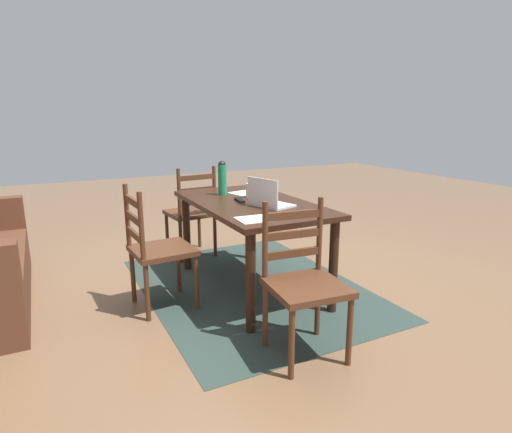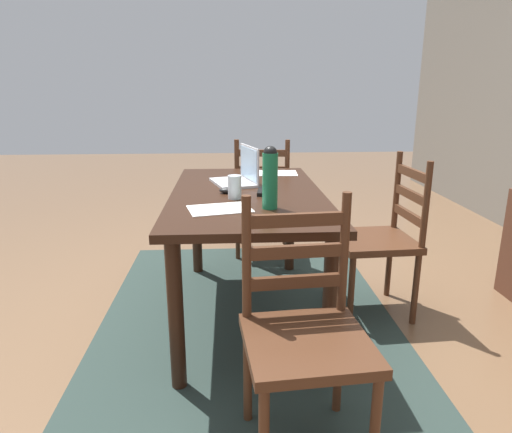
{
  "view_description": "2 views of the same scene",
  "coord_description": "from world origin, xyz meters",
  "views": [
    {
      "loc": [
        -3.07,
        1.52,
        1.46
      ],
      "look_at": [
        0.12,
        -0.11,
        0.59
      ],
      "focal_mm": 29.87,
      "sensor_mm": 36.0,
      "label": 1
    },
    {
      "loc": [
        2.51,
        -0.1,
        1.33
      ],
      "look_at": [
        0.04,
        0.05,
        0.62
      ],
      "focal_mm": 32.05,
      "sensor_mm": 36.0,
      "label": 2
    }
  ],
  "objects": [
    {
      "name": "laptop",
      "position": [
        -0.23,
        -0.03,
        0.82
      ],
      "size": [
        0.37,
        0.3,
        0.23
      ],
      "color": "silver",
      "rests_on": "dining_table"
    },
    {
      "name": "drinking_glass",
      "position": [
        0.16,
        -0.07,
        0.82
      ],
      "size": [
        0.07,
        0.07,
        0.12
      ],
      "primitive_type": "cylinder",
      "color": "silver",
      "rests_on": "dining_table"
    },
    {
      "name": "chair_right_far",
      "position": [
        1.05,
        0.17,
        0.46
      ],
      "size": [
        0.48,
        0.48,
        0.95
      ],
      "color": "#4C2B19",
      "rests_on": "ground"
    },
    {
      "name": "tv_remote",
      "position": [
        0.04,
        0.08,
        0.77
      ],
      "size": [
        0.17,
        0.07,
        0.02
      ],
      "primitive_type": "cube",
      "rotation": [
        0.0,
        0.0,
        1.44
      ],
      "color": "black",
      "rests_on": "dining_table"
    },
    {
      "name": "chair_far_head",
      "position": [
        -0.0,
        0.79,
        0.46
      ],
      "size": [
        0.47,
        0.47,
        0.95
      ],
      "color": "#4C2B19",
      "rests_on": "ground"
    },
    {
      "name": "paper_stack_left",
      "position": [
        0.37,
        -0.15,
        0.76
      ],
      "size": [
        0.27,
        0.34,
        0.0
      ],
      "primitive_type": "cube",
      "rotation": [
        0.0,
        0.0,
        0.24
      ],
      "color": "white",
      "rests_on": "dining_table"
    },
    {
      "name": "water_bottle",
      "position": [
        0.37,
        0.1,
        0.91
      ],
      "size": [
        0.07,
        0.07,
        0.3
      ],
      "color": "#197247",
      "rests_on": "dining_table"
    },
    {
      "name": "area_rug",
      "position": [
        0.0,
        0.0,
        0.0
      ],
      "size": [
        2.31,
        1.71,
        0.01
      ],
      "primitive_type": "cube",
      "color": "#283833",
      "rests_on": "ground"
    },
    {
      "name": "ground_plane",
      "position": [
        0.0,
        0.0,
        0.0
      ],
      "size": [
        14.0,
        14.0,
        0.0
      ],
      "primitive_type": "plane",
      "color": "brown"
    },
    {
      "name": "chair_left_far",
      "position": [
        -1.05,
        0.16,
        0.46
      ],
      "size": [
        0.48,
        0.48,
        0.95
      ],
      "color": "#4C2B19",
      "rests_on": "ground"
    },
    {
      "name": "paper_stack_right",
      "position": [
        -0.56,
        0.21,
        0.76
      ],
      "size": [
        0.23,
        0.31,
        0.0
      ],
      "primitive_type": "cube",
      "rotation": [
        0.0,
        0.0,
        -0.06
      ],
      "color": "white",
      "rests_on": "dining_table"
    },
    {
      "name": "dining_table",
      "position": [
        0.0,
        0.0,
        0.66
      ],
      "size": [
        1.52,
        0.84,
        0.76
      ],
      "color": "black",
      "rests_on": "ground"
    },
    {
      "name": "computer_mouse",
      "position": [
        0.03,
        -0.11,
        0.77
      ],
      "size": [
        0.06,
        0.1,
        0.03
      ],
      "primitive_type": "ellipsoid",
      "rotation": [
        0.0,
        0.0,
        0.01
      ],
      "color": "black",
      "rests_on": "dining_table"
    }
  ]
}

